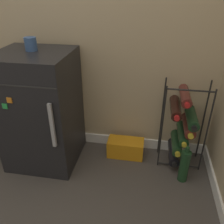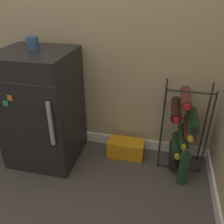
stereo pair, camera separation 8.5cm
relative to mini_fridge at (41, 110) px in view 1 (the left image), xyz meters
The scene contains 6 objects.
ground_plane 0.80m from the mini_fridge, 38.01° to the right, with size 14.00×14.00×0.00m, color #423D38.
mini_fridge is the anchor object (origin of this frame).
wine_rack 1.08m from the mini_fridge, ahead, with size 0.33×0.32×0.69m.
soda_box 0.75m from the mini_fridge, 11.58° to the left, with size 0.30×0.15×0.15m.
fridge_top_cup 0.49m from the mini_fridge, 112.76° to the left, with size 0.08×0.08×0.09m.
loose_bottle_floor 1.14m from the mini_fridge, ahead, with size 0.07×0.07×0.30m.
Camera 1 is at (0.28, -1.06, 1.30)m, focal length 38.00 mm.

